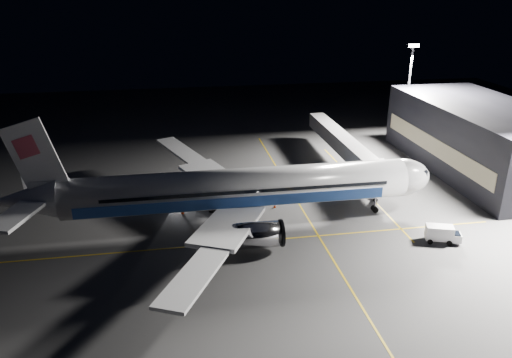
{
  "coord_description": "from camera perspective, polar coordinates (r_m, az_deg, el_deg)",
  "views": [
    {
      "loc": [
        -8.68,
        -63.92,
        32.26
      ],
      "look_at": [
        2.61,
        1.28,
        6.0
      ],
      "focal_mm": 35.0,
      "sensor_mm": 36.0,
      "label": 1
    }
  ],
  "objects": [
    {
      "name": "floodlight_mast_north",
      "position": [
        109.37,
        17.07,
        10.24
      ],
      "size": [
        2.4,
        0.68,
        20.7
      ],
      "color": "#59595E",
      "rests_on": "ground"
    },
    {
      "name": "baggage_tug",
      "position": [
        79.64,
        -9.28,
        -2.0
      ],
      "size": [
        2.37,
        2.03,
        1.53
      ],
      "rotation": [
        0.0,
        0.0,
        0.18
      ],
      "color": "black",
      "rests_on": "ground"
    },
    {
      "name": "guide_line_side",
      "position": [
        86.29,
        11.78,
        -0.78
      ],
      "size": [
        0.25,
        40.0,
        0.01
      ],
      "primitive_type": "cube",
      "color": "gold",
      "rests_on": "ground"
    },
    {
      "name": "safety_cone_c",
      "position": [
        75.29,
        -8.39,
        -3.71
      ],
      "size": [
        0.42,
        0.42,
        0.63
      ],
      "primitive_type": "cone",
      "color": "#FF400A",
      "rests_on": "ground"
    },
    {
      "name": "service_truck",
      "position": [
        70.76,
        20.55,
        -5.86
      ],
      "size": [
        4.82,
        3.12,
        2.3
      ],
      "rotation": [
        0.0,
        0.0,
        -0.32
      ],
      "color": "white",
      "rests_on": "ground"
    },
    {
      "name": "jet_bridge",
      "position": [
        91.8,
        10.21,
        3.75
      ],
      "size": [
        3.6,
        34.4,
        6.3
      ],
      "color": "#B2B2B7",
      "rests_on": "ground"
    },
    {
      "name": "ground",
      "position": [
        72.12,
        -1.88,
        -4.94
      ],
      "size": [
        200.0,
        200.0,
        0.0
      ],
      "primitive_type": "plane",
      "color": "#4C4C4F",
      "rests_on": "ground"
    },
    {
      "name": "guide_line_main",
      "position": [
        73.99,
        5.83,
        -4.32
      ],
      "size": [
        0.25,
        80.0,
        0.01
      ],
      "primitive_type": "cube",
      "color": "gold",
      "rests_on": "ground"
    },
    {
      "name": "terminal",
      "position": [
        98.74,
        24.33,
        4.27
      ],
      "size": [
        18.12,
        40.0,
        12.0
      ],
      "color": "black",
      "rests_on": "ground"
    },
    {
      "name": "safety_cone_b",
      "position": [
        76.48,
        2.16,
        -3.06
      ],
      "size": [
        0.42,
        0.42,
        0.63
      ],
      "primitive_type": "cone",
      "color": "#FF400A",
      "rests_on": "ground"
    },
    {
      "name": "safety_cone_a",
      "position": [
        76.08,
        0.42,
        -3.22
      ],
      "size": [
        0.35,
        0.35,
        0.53
      ],
      "primitive_type": "cone",
      "color": "#FF400A",
      "rests_on": "ground"
    },
    {
      "name": "guide_line_cross",
      "position": [
        66.86,
        -1.15,
        -7.2
      ],
      "size": [
        70.0,
        0.25,
        0.01
      ],
      "primitive_type": "cube",
      "color": "gold",
      "rests_on": "ground"
    },
    {
      "name": "airliner",
      "position": [
        69.84,
        -2.8,
        -1.21
      ],
      "size": [
        61.48,
        54.22,
        16.64
      ],
      "color": "silver",
      "rests_on": "ground"
    }
  ]
}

